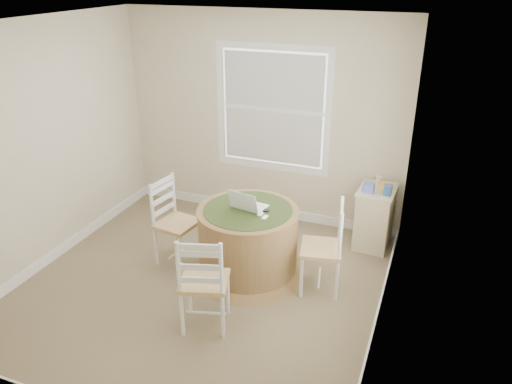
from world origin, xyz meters
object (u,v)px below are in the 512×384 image
at_px(chair_left, 177,223).
at_px(laptop, 248,205).
at_px(round_table, 248,239).
at_px(chair_near, 204,281).
at_px(corner_chest, 374,217).
at_px(chair_right, 321,248).

bearing_deg(chair_left, laptop, -73.70).
xyz_separation_m(round_table, chair_left, (-0.81, -0.06, 0.06)).
distance_m(round_table, chair_left, 0.82).
bearing_deg(chair_left, round_table, -76.76).
bearing_deg(chair_near, laptop, -108.90).
bearing_deg(laptop, chair_left, 17.20).
bearing_deg(chair_near, corner_chest, -137.66).
xyz_separation_m(round_table, laptop, (-0.01, 0.04, 0.37)).
bearing_deg(round_table, chair_right, 1.84).
height_order(round_table, chair_right, chair_right).
relative_size(round_table, corner_chest, 1.71).
relative_size(laptop, corner_chest, 0.52).
height_order(chair_right, laptop, laptop).
xyz_separation_m(chair_near, corner_chest, (1.20, 2.01, -0.11)).
bearing_deg(chair_left, corner_chest, -51.00).
height_order(chair_near, corner_chest, chair_near).
distance_m(round_table, chair_right, 0.79).
bearing_deg(laptop, round_table, 114.10).
height_order(chair_left, corner_chest, chair_left).
distance_m(chair_right, corner_chest, 1.15).
height_order(chair_near, chair_right, same).
bearing_deg(chair_near, chair_right, -148.83).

